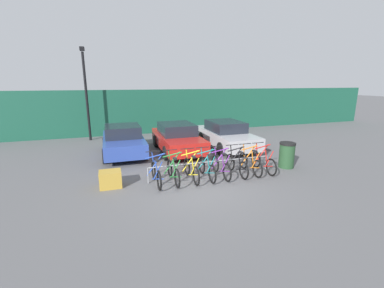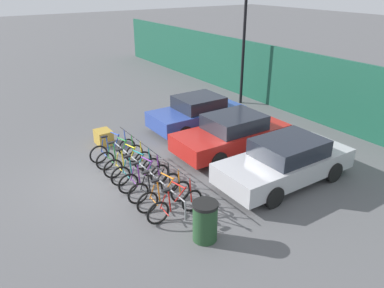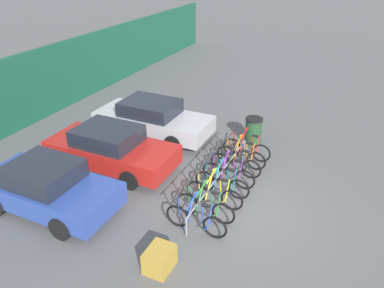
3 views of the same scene
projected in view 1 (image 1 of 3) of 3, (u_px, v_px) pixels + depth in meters
name	position (u px, v px, depth m)	size (l,w,h in m)	color
ground_plane	(199.00, 185.00, 8.67)	(120.00, 120.00, 0.00)	#59595B
hoarding_wall	(151.00, 112.00, 17.10)	(36.00, 0.16, 2.90)	#19513D
bike_rack	(212.00, 163.00, 9.40)	(4.73, 0.04, 0.57)	gray
bicycle_blue	(156.00, 174.00, 8.66)	(0.68, 1.71, 1.05)	black
bicycle_green	(173.00, 172.00, 8.84)	(0.68, 1.71, 1.05)	black
bicycle_yellow	(191.00, 170.00, 9.03)	(0.68, 1.71, 1.05)	black
bicycle_teal	(207.00, 168.00, 9.21)	(0.68, 1.71, 1.05)	black
bicycle_purple	(221.00, 167.00, 9.38)	(0.68, 1.71, 1.05)	black
bicycle_black	(237.00, 165.00, 9.58)	(0.68, 1.71, 1.05)	black
bicycle_orange	(250.00, 163.00, 9.74)	(0.68, 1.71, 1.05)	black
bicycle_red	(263.00, 162.00, 9.92)	(0.68, 1.71, 1.05)	black
car_blue	(123.00, 140.00, 12.14)	(1.91, 3.93, 1.40)	#2D479E
car_red	(177.00, 138.00, 12.70)	(1.91, 4.30, 1.40)	red
car_silver	(226.00, 135.00, 13.47)	(1.91, 4.48, 1.40)	#B7B7BC
lamp_post	(86.00, 89.00, 14.65)	(0.24, 0.44, 5.26)	black
trash_bin	(287.00, 155.00, 10.35)	(0.63, 0.63, 1.03)	#234728
cargo_crate	(110.00, 179.00, 8.44)	(0.70, 0.56, 0.55)	#B28C33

